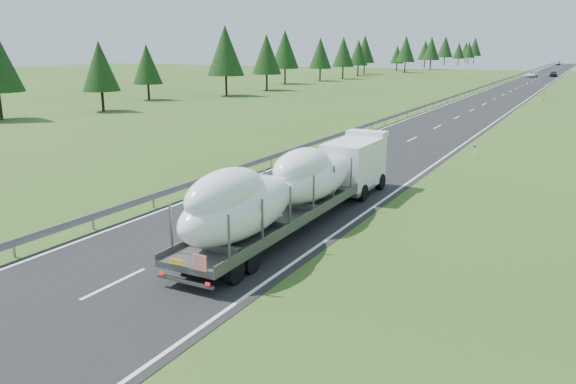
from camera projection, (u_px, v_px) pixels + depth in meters
The scene contains 10 objects.
ground at pixel (114, 284), 19.56m from camera, with size 400.00×400.00×0.00m, color #2E4C19.
road_surface at pixel (511, 91), 104.61m from camera, with size 10.00×400.00×0.02m, color black.
guardrail at pixel (482, 87), 106.86m from camera, with size 0.10×400.00×0.76m.
marker_posts at pixel (566, 76), 148.25m from camera, with size 0.13×350.08×1.00m.
highway_sign at pixel (545, 90), 83.82m from camera, with size 0.08×0.90×2.60m.
tree_line_left at pixel (357, 50), 150.34m from camera, with size 15.23×324.52×12.56m.
boat_truck at pixel (296, 184), 25.26m from camera, with size 2.75×17.69×3.77m.
distant_van at pixel (532, 74), 152.41m from camera, with size 2.42×5.26×1.46m, color white.
distant_car_dark at pixel (553, 74), 154.93m from camera, with size 1.87×4.64×1.58m, color black.
distant_car_blue at pixel (558, 63), 252.70m from camera, with size 1.68×4.82×1.59m, color #171840.
Camera 1 is at (13.99, -13.03, 8.02)m, focal length 35.00 mm.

